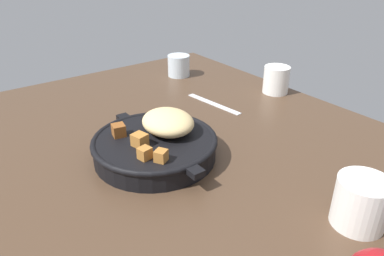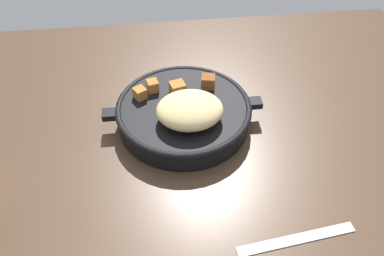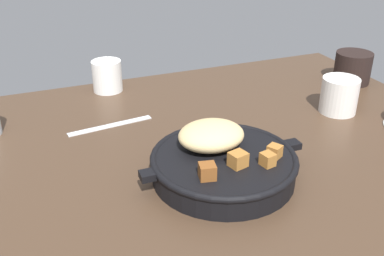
{
  "view_description": "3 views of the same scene",
  "coord_description": "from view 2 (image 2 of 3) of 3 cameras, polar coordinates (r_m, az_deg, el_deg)",
  "views": [
    {
      "loc": [
        54.79,
        -38.5,
        38.83
      ],
      "look_at": [
        2.17,
        0.55,
        5.12
      ],
      "focal_mm": 34.32,
      "sensor_mm": 36.0,
      "label": 1
    },
    {
      "loc": [
        5.05,
        47.54,
        52.04
      ],
      "look_at": [
        -0.92,
        -1.86,
        3.5
      ],
      "focal_mm": 37.63,
      "sensor_mm": 36.0,
      "label": 2
    },
    {
      "loc": [
        -29.08,
        -65.45,
        42.77
      ],
      "look_at": [
        -3.65,
        -1.81,
        7.7
      ],
      "focal_mm": 42.5,
      "sensor_mm": 36.0,
      "label": 3
    }
  ],
  "objects": [
    {
      "name": "ground_plane",
      "position": [
        0.72,
        -0.55,
        -3.79
      ],
      "size": [
        113.54,
        89.55,
        2.4
      ],
      "primitive_type": "cube",
      "color": "#473323"
    },
    {
      "name": "butter_knife",
      "position": [
        0.62,
        14.59,
        -14.97
      ],
      "size": [
        18.02,
        3.67,
        0.36
      ],
      "primitive_type": "cube",
      "rotation": [
        0.0,
        0.0,
        0.12
      ],
      "color": "silver",
      "rests_on": "ground_plane"
    },
    {
      "name": "cast_iron_skillet",
      "position": [
        0.73,
        -1.15,
        2.26
      ],
      "size": [
        29.13,
        24.78,
        8.69
      ],
      "color": "black",
      "rests_on": "ground_plane"
    }
  ]
}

